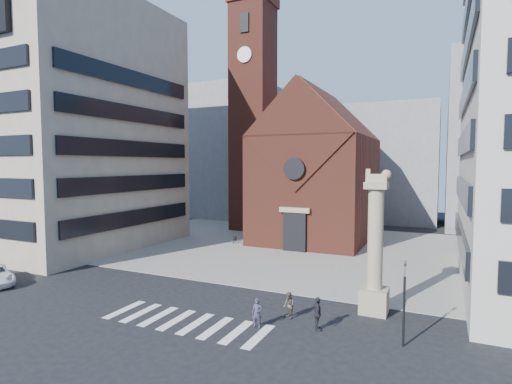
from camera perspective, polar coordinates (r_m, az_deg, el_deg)
ground at (r=26.78m, az=-7.14°, el=-15.56°), size 120.00×120.00×0.00m
piazza at (r=43.44m, az=6.47°, el=-7.88°), size 46.00×30.00×0.05m
zebra_crossing at (r=24.16m, az=-9.96°, el=-17.80°), size 10.20×3.20×0.01m
church at (r=48.29m, az=8.84°, el=2.80°), size 12.00×16.65×18.00m
campanile at (r=55.05m, az=-0.41°, el=11.08°), size 5.50×5.50×31.20m
building_left at (r=49.03m, az=-25.26°, el=8.36°), size 18.00×20.00×26.00m
bg_block_left at (r=69.91m, az=-3.59°, el=5.67°), size 16.00×14.00×22.00m
bg_block_mid at (r=66.74m, az=18.67°, el=3.83°), size 14.00×12.00×18.00m
lion_column at (r=25.17m, az=16.66°, el=-8.78°), size 1.63×1.60×8.68m
traffic_light at (r=21.43m, az=20.41°, el=-14.38°), size 0.13×0.16×4.30m
pedestrian_0 at (r=22.82m, az=0.15°, el=-16.90°), size 0.63×0.44×1.62m
pedestrian_1 at (r=24.13m, az=4.72°, el=-15.85°), size 0.93×0.94×1.53m
pedestrian_2 at (r=22.70m, az=8.78°, el=-16.81°), size 0.81×1.15×1.81m
scooter_0 at (r=45.80m, az=-3.04°, el=-6.71°), size 0.87×1.60×0.80m
scooter_1 at (r=45.07m, az=-1.22°, el=-6.82°), size 0.75×1.53×0.89m
scooter_2 at (r=44.39m, az=0.66°, el=-7.04°), size 0.87×1.60×0.80m
scooter_3 at (r=43.76m, az=2.60°, el=-7.15°), size 0.75×1.53×0.89m
scooter_4 at (r=43.18m, az=4.60°, el=-7.37°), size 0.87×1.60×0.80m
scooter_5 at (r=42.65m, az=6.65°, el=-7.47°), size 0.75×1.53×0.89m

